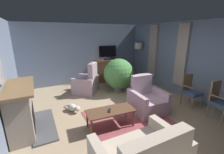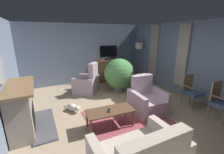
{
  "view_description": "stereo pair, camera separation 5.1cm",
  "coord_description": "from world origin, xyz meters",
  "px_view_note": "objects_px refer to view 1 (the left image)",
  "views": [
    {
      "loc": [
        -2.04,
        -3.22,
        2.22
      ],
      "look_at": [
        -0.24,
        0.31,
        1.06
      ],
      "focal_mm": 24.37,
      "sensor_mm": 36.0,
      "label": 1
    },
    {
      "loc": [
        -1.99,
        -3.24,
        2.22
      ],
      "look_at": [
        -0.24,
        0.31,
        1.06
      ],
      "focal_mm": 24.37,
      "sensor_mm": 36.0,
      "label": 2
    }
  ],
  "objects_px": {
    "armchair_in_far_corner": "(147,100)",
    "side_chair_tucked_against_wall": "(219,100)",
    "wall_mirror_oval": "(0,69)",
    "tv_cabinet": "(107,71)",
    "fireplace": "(22,110)",
    "armchair_beside_cabinet": "(87,83)",
    "coffee_table": "(110,112)",
    "potted_plant_tall_palm_by_window": "(119,74)",
    "television": "(108,52)",
    "tv_remote": "(109,110)",
    "floor_lamp": "(138,48)",
    "side_chair_far_end": "(190,90)",
    "cat": "(73,108)"
  },
  "relations": [
    {
      "from": "potted_plant_tall_palm_by_window",
      "to": "wall_mirror_oval",
      "type": "bearing_deg",
      "value": -161.08
    },
    {
      "from": "fireplace",
      "to": "armchair_beside_cabinet",
      "type": "distance_m",
      "value": 2.62
    },
    {
      "from": "armchair_beside_cabinet",
      "to": "tv_cabinet",
      "type": "bearing_deg",
      "value": 37.38
    },
    {
      "from": "tv_cabinet",
      "to": "side_chair_far_end",
      "type": "bearing_deg",
      "value": -72.03
    },
    {
      "from": "tv_cabinet",
      "to": "tv_remote",
      "type": "height_order",
      "value": "tv_cabinet"
    },
    {
      "from": "side_chair_tucked_against_wall",
      "to": "side_chair_far_end",
      "type": "bearing_deg",
      "value": 89.81
    },
    {
      "from": "television",
      "to": "floor_lamp",
      "type": "height_order",
      "value": "floor_lamp"
    },
    {
      "from": "television",
      "to": "tv_remote",
      "type": "bearing_deg",
      "value": -115.0
    },
    {
      "from": "cat",
      "to": "tv_cabinet",
      "type": "bearing_deg",
      "value": 46.07
    },
    {
      "from": "tv_remote",
      "to": "side_chair_far_end",
      "type": "height_order",
      "value": "side_chair_far_end"
    },
    {
      "from": "armchair_in_far_corner",
      "to": "side_chair_far_end",
      "type": "bearing_deg",
      "value": -13.74
    },
    {
      "from": "coffee_table",
      "to": "armchair_beside_cabinet",
      "type": "relative_size",
      "value": 1.0
    },
    {
      "from": "coffee_table",
      "to": "armchair_in_far_corner",
      "type": "distance_m",
      "value": 1.33
    },
    {
      "from": "wall_mirror_oval",
      "to": "television",
      "type": "height_order",
      "value": "wall_mirror_oval"
    },
    {
      "from": "floor_lamp",
      "to": "fireplace",
      "type": "bearing_deg",
      "value": -154.86
    },
    {
      "from": "fireplace",
      "to": "wall_mirror_oval",
      "type": "relative_size",
      "value": 1.63
    },
    {
      "from": "tv_cabinet",
      "to": "television",
      "type": "bearing_deg",
      "value": -90.0
    },
    {
      "from": "fireplace",
      "to": "coffee_table",
      "type": "bearing_deg",
      "value": -23.29
    },
    {
      "from": "armchair_in_far_corner",
      "to": "armchair_beside_cabinet",
      "type": "height_order",
      "value": "armchair_beside_cabinet"
    },
    {
      "from": "cat",
      "to": "television",
      "type": "bearing_deg",
      "value": 45.4
    },
    {
      "from": "television",
      "to": "floor_lamp",
      "type": "xyz_separation_m",
      "value": [
        1.48,
        -0.32,
        0.14
      ]
    },
    {
      "from": "television",
      "to": "armchair_in_far_corner",
      "type": "height_order",
      "value": "television"
    },
    {
      "from": "television",
      "to": "armchair_beside_cabinet",
      "type": "relative_size",
      "value": 0.71
    },
    {
      "from": "wall_mirror_oval",
      "to": "cat",
      "type": "xyz_separation_m",
      "value": [
        1.46,
        0.39,
        -1.4
      ]
    },
    {
      "from": "side_chair_tucked_against_wall",
      "to": "side_chair_far_end",
      "type": "distance_m",
      "value": 0.83
    },
    {
      "from": "armchair_beside_cabinet",
      "to": "side_chair_tucked_against_wall",
      "type": "bearing_deg",
      "value": -53.2
    },
    {
      "from": "armchair_in_far_corner",
      "to": "side_chair_tucked_against_wall",
      "type": "relative_size",
      "value": 1.02
    },
    {
      "from": "potted_plant_tall_palm_by_window",
      "to": "cat",
      "type": "height_order",
      "value": "potted_plant_tall_palm_by_window"
    },
    {
      "from": "side_chair_tucked_against_wall",
      "to": "tv_cabinet",
      "type": "bearing_deg",
      "value": 104.69
    },
    {
      "from": "fireplace",
      "to": "tv_remote",
      "type": "bearing_deg",
      "value": -24.22
    },
    {
      "from": "fireplace",
      "to": "wall_mirror_oval",
      "type": "xyz_separation_m",
      "value": [
        -0.25,
        0.0,
        0.98
      ]
    },
    {
      "from": "side_chair_tucked_against_wall",
      "to": "coffee_table",
      "type": "bearing_deg",
      "value": 161.05
    },
    {
      "from": "side_chair_tucked_against_wall",
      "to": "floor_lamp",
      "type": "distance_m",
      "value": 4.14
    },
    {
      "from": "wall_mirror_oval",
      "to": "potted_plant_tall_palm_by_window",
      "type": "xyz_separation_m",
      "value": [
        3.43,
        1.17,
        -0.81
      ]
    },
    {
      "from": "potted_plant_tall_palm_by_window",
      "to": "armchair_in_far_corner",
      "type": "bearing_deg",
      "value": -90.84
    },
    {
      "from": "potted_plant_tall_palm_by_window",
      "to": "floor_lamp",
      "type": "xyz_separation_m",
      "value": [
        1.7,
        1.12,
        0.79
      ]
    },
    {
      "from": "television",
      "to": "coffee_table",
      "type": "relative_size",
      "value": 0.71
    },
    {
      "from": "armchair_in_far_corner",
      "to": "cat",
      "type": "distance_m",
      "value": 2.17
    },
    {
      "from": "armchair_beside_cabinet",
      "to": "side_chair_tucked_against_wall",
      "type": "xyz_separation_m",
      "value": [
        2.51,
        -3.35,
        0.17
      ]
    },
    {
      "from": "coffee_table",
      "to": "potted_plant_tall_palm_by_window",
      "type": "distance_m",
      "value": 2.4
    },
    {
      "from": "television",
      "to": "armchair_beside_cabinet",
      "type": "bearing_deg",
      "value": -144.06
    },
    {
      "from": "tv_remote",
      "to": "armchair_in_far_corner",
      "type": "xyz_separation_m",
      "value": [
        1.34,
        0.27,
        -0.14
      ]
    },
    {
      "from": "tv_remote",
      "to": "armchair_beside_cabinet",
      "type": "bearing_deg",
      "value": -152.62
    },
    {
      "from": "tv_cabinet",
      "to": "floor_lamp",
      "type": "distance_m",
      "value": 1.83
    },
    {
      "from": "wall_mirror_oval",
      "to": "side_chair_far_end",
      "type": "bearing_deg",
      "value": -10.52
    },
    {
      "from": "wall_mirror_oval",
      "to": "armchair_in_far_corner",
      "type": "relative_size",
      "value": 0.9
    },
    {
      "from": "armchair_beside_cabinet",
      "to": "side_chair_far_end",
      "type": "relative_size",
      "value": 1.19
    },
    {
      "from": "fireplace",
      "to": "floor_lamp",
      "type": "bearing_deg",
      "value": 25.14
    },
    {
      "from": "wall_mirror_oval",
      "to": "fireplace",
      "type": "bearing_deg",
      "value": 0.0
    },
    {
      "from": "wall_mirror_oval",
      "to": "tv_cabinet",
      "type": "height_order",
      "value": "wall_mirror_oval"
    }
  ]
}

